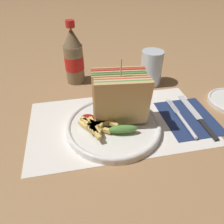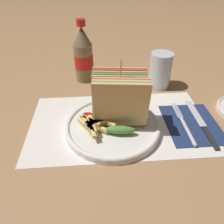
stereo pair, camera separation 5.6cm
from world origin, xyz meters
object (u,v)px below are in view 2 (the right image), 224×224
at_px(plate_main, 113,126).
at_px(fork, 185,126).
at_px(coke_bottle_near, 83,56).
at_px(glass_near, 160,70).
at_px(knife, 201,122).
at_px(club_sandwich, 120,101).

xyz_separation_m(plate_main, fork, (0.19, -0.01, -0.00)).
height_order(coke_bottle_near, glass_near, coke_bottle_near).
relative_size(fork, glass_near, 1.51).
xyz_separation_m(coke_bottle_near, glass_near, (0.25, -0.07, -0.03)).
height_order(plate_main, knife, plate_main).
relative_size(plate_main, club_sandwich, 1.42).
relative_size(club_sandwich, fork, 0.98).
bearing_deg(fork, plate_main, 176.25).
bearing_deg(plate_main, glass_near, 50.62).
height_order(plate_main, glass_near, glass_near).
distance_m(plate_main, fork, 0.19).
bearing_deg(fork, club_sandwich, 172.85).
bearing_deg(club_sandwich, fork, -7.55).
bearing_deg(glass_near, club_sandwich, -127.44).
bearing_deg(knife, glass_near, 107.30).
bearing_deg(plate_main, fork, -4.15).
xyz_separation_m(fork, knife, (0.05, 0.01, -0.00)).
bearing_deg(fork, coke_bottle_near, 132.60).
height_order(knife, glass_near, glass_near).
height_order(fork, glass_near, glass_near).
bearing_deg(fork, knife, 17.10).
xyz_separation_m(club_sandwich, glass_near, (0.15, 0.20, -0.02)).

